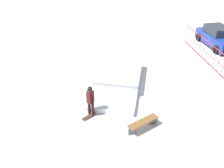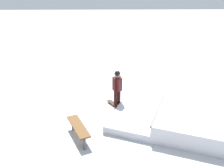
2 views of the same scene
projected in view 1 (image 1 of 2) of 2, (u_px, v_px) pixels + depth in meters
name	position (u px, v px, depth m)	size (l,w,h in m)	color
ground_plane	(114.00, 85.00, 14.55)	(60.00, 60.00, 0.00)	silver
skate_ramp	(118.00, 79.00, 14.53)	(5.98, 4.38, 0.74)	silver
skater	(90.00, 99.00, 11.54)	(0.43, 0.42, 1.73)	black
skateboard	(89.00, 116.00, 11.87)	(0.61, 0.78, 0.09)	#3F2D1E
perimeter_fence	(221.00, 64.00, 15.26)	(11.44, 0.66, 1.50)	#B22D23
park_bench	(143.00, 123.00, 11.00)	(1.01, 1.62, 0.48)	brown
parked_car_blue	(217.00, 37.00, 19.35)	(4.11, 1.94, 1.60)	#1E3899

